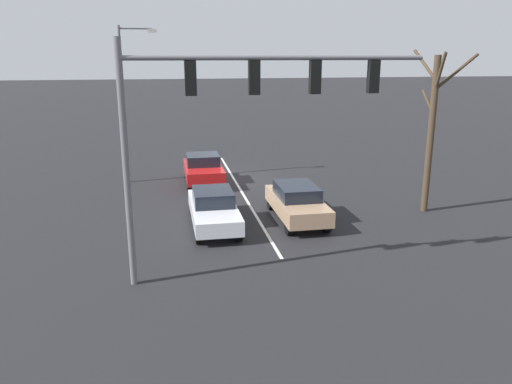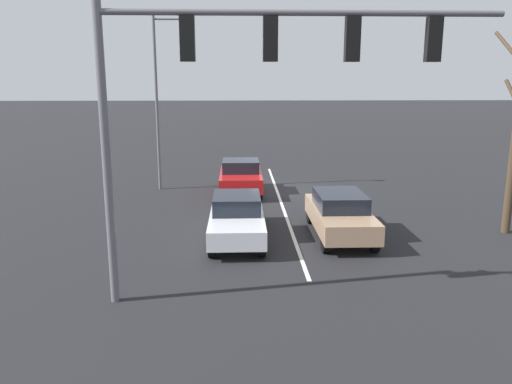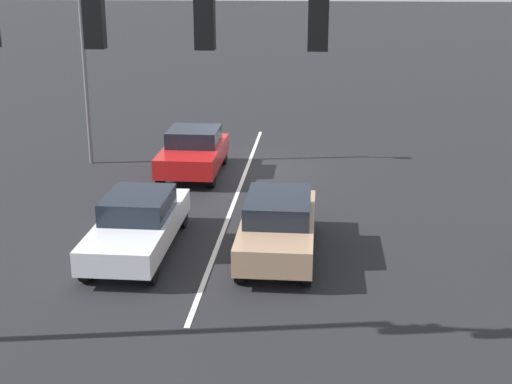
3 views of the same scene
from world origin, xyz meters
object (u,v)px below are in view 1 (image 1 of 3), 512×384
object	(u,v)px
car_red_midlane_second	(203,169)
street_lamp_right_shoulder	(127,95)
car_white_midlane_front	(213,208)
bare_tree_near	(432,125)
car_tan_leftlane_front	(297,202)
traffic_signal_gantry	(229,105)

from	to	relation	value
car_red_midlane_second	street_lamp_right_shoulder	world-z (taller)	street_lamp_right_shoulder
car_white_midlane_front	bare_tree_near	distance (m)	9.85
street_lamp_right_shoulder	car_tan_leftlane_front	bearing A→B (deg)	131.72
street_lamp_right_shoulder	bare_tree_near	bearing A→B (deg)	149.26
car_white_midlane_front	traffic_signal_gantry	size ratio (longest dim) A/B	0.54
street_lamp_right_shoulder	bare_tree_near	xyz separation A→B (m)	(-12.93, 7.69, -0.87)
car_white_midlane_front	car_red_midlane_second	size ratio (longest dim) A/B	1.19
traffic_signal_gantry	car_tan_leftlane_front	bearing A→B (deg)	-124.98
car_tan_leftlane_front	bare_tree_near	world-z (taller)	bare_tree_near
car_red_midlane_second	car_tan_leftlane_front	bearing A→B (deg)	115.81
car_tan_leftlane_front	car_white_midlane_front	xyz separation A→B (m)	(3.47, 0.11, -0.04)
traffic_signal_gantry	bare_tree_near	distance (m)	10.74
car_white_midlane_front	street_lamp_right_shoulder	distance (m)	9.59
car_white_midlane_front	car_tan_leftlane_front	bearing A→B (deg)	-178.25
traffic_signal_gantry	bare_tree_near	bearing A→B (deg)	-151.26
street_lamp_right_shoulder	traffic_signal_gantry	bearing A→B (deg)	105.71
car_tan_leftlane_front	car_red_midlane_second	bearing A→B (deg)	-64.19
street_lamp_right_shoulder	car_red_midlane_second	bearing A→B (deg)	164.06
car_red_midlane_second	car_white_midlane_front	bearing A→B (deg)	88.57
car_red_midlane_second	bare_tree_near	world-z (taller)	bare_tree_near
car_tan_leftlane_front	car_white_midlane_front	distance (m)	3.48
car_red_midlane_second	bare_tree_near	bearing A→B (deg)	144.23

